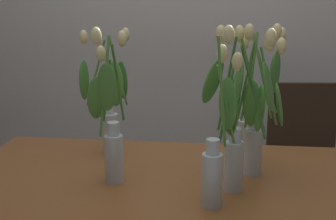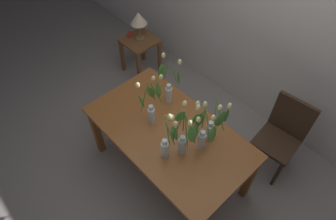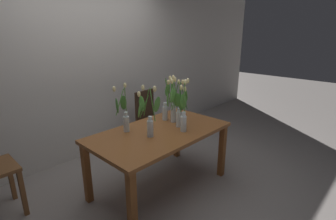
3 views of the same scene
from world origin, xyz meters
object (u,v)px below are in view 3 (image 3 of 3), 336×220
(tulip_vase_1, at_px, (183,115))
(tulip_vase_2, at_px, (148,117))
(tulip_vase_3, at_px, (174,105))
(dining_table, at_px, (160,138))
(tulip_vase_0, at_px, (180,107))
(dining_chair, at_px, (150,116))
(tulip_vase_4, at_px, (124,116))
(tulip_vase_5, at_px, (167,104))

(tulip_vase_1, distance_m, tulip_vase_2, 0.42)
(tulip_vase_3, bearing_deg, dining_table, -166.12)
(tulip_vase_0, relative_size, tulip_vase_1, 0.98)
(tulip_vase_3, height_order, dining_chair, tulip_vase_3)
(tulip_vase_2, bearing_deg, tulip_vase_1, -21.74)
(tulip_vase_4, bearing_deg, tulip_vase_3, -17.97)
(tulip_vase_0, relative_size, tulip_vase_2, 1.00)
(dining_chair, bearing_deg, tulip_vase_3, -113.63)
(tulip_vase_2, distance_m, dining_chair, 1.39)
(dining_chair, bearing_deg, tulip_vase_1, -114.02)
(dining_table, height_order, tulip_vase_5, tulip_vase_5)
(dining_table, distance_m, tulip_vase_5, 0.50)
(tulip_vase_1, bearing_deg, tulip_vase_4, 135.89)
(dining_chair, bearing_deg, tulip_vase_4, -145.78)
(tulip_vase_1, xyz_separation_m, tulip_vase_4, (-0.48, 0.46, 0.00))
(tulip_vase_1, relative_size, tulip_vase_3, 1.01)
(tulip_vase_2, relative_size, dining_chair, 0.62)
(dining_table, xyz_separation_m, tulip_vase_3, (0.32, 0.08, 0.32))
(tulip_vase_4, xyz_separation_m, tulip_vase_5, (0.62, -0.06, 0.02))
(tulip_vase_1, height_order, tulip_vase_5, tulip_vase_1)
(tulip_vase_2, xyz_separation_m, dining_chair, (0.89, 0.97, -0.43))
(dining_table, distance_m, tulip_vase_0, 0.43)
(dining_table, bearing_deg, dining_chair, 53.56)
(tulip_vase_1, height_order, dining_chair, tulip_vase_1)
(tulip_vase_0, distance_m, dining_chair, 1.19)
(tulip_vase_2, bearing_deg, dining_chair, 47.42)
(dining_table, bearing_deg, tulip_vase_5, 32.52)
(dining_table, height_order, tulip_vase_2, tulip_vase_2)
(tulip_vase_1, xyz_separation_m, tulip_vase_5, (0.15, 0.40, 0.02))
(tulip_vase_5, bearing_deg, dining_table, -147.48)
(tulip_vase_2, bearing_deg, dining_table, 9.27)
(dining_table, height_order, dining_chair, dining_chair)
(tulip_vase_4, distance_m, dining_chair, 1.25)
(dining_table, distance_m, dining_chair, 1.17)
(tulip_vase_3, xyz_separation_m, tulip_vase_4, (-0.60, 0.19, -0.05))
(tulip_vase_2, distance_m, tulip_vase_4, 0.32)
(tulip_vase_3, distance_m, tulip_vase_4, 0.63)
(tulip_vase_2, height_order, tulip_vase_5, tulip_vase_2)
(tulip_vase_0, bearing_deg, dining_table, 164.31)
(tulip_vase_4, relative_size, tulip_vase_5, 0.95)
(tulip_vase_1, bearing_deg, tulip_vase_0, 60.07)
(tulip_vase_2, bearing_deg, tulip_vase_4, 105.65)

